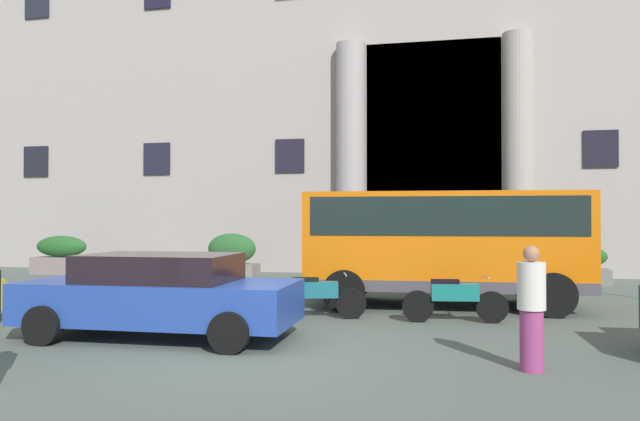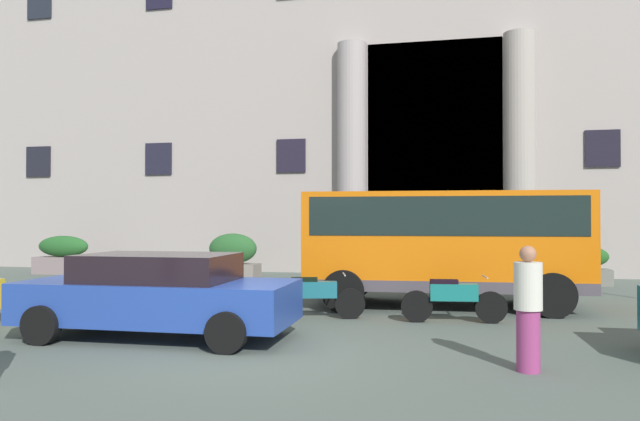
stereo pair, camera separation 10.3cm
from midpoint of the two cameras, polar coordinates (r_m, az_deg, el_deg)
name	(u,v)px [view 1 (the left image)]	position (r m, az deg, el deg)	size (l,w,h in m)	color
ground_plane	(238,359)	(9.03, -8.20, -13.84)	(80.00, 64.00, 0.12)	#505A53
office_building_facade	(376,40)	(27.05, 5.28, 15.93)	(33.27, 9.78, 19.55)	#A29892
orange_minibus	(443,238)	(13.76, 11.45, -2.59)	(6.17, 3.03, 2.56)	orange
hedge_planter_entrance_left	(575,265)	(19.47, 22.99, -4.83)	(1.93, 0.71, 1.22)	slate
hedge_planter_far_east	(61,256)	(23.29, -23.58, -3.97)	(2.04, 0.75, 1.37)	gray
hedge_planter_east	(232,256)	(20.15, -8.56, -4.36)	(1.72, 0.88, 1.49)	gray
parked_compact_extra	(160,294)	(10.38, -15.28, -7.71)	(4.54, 2.05, 1.39)	#224097
scooter_by_planter	(452,299)	(11.76, 12.28, -8.21)	(1.99, 0.55, 0.89)	black
motorcycle_near_kerb	(312,296)	(11.89, -0.99, -8.14)	(2.01, 0.73, 0.89)	black
pedestrian_woman_dark_dress	(531,308)	(8.30, 19.20, -8.80)	(0.36, 0.36, 1.63)	#92356C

